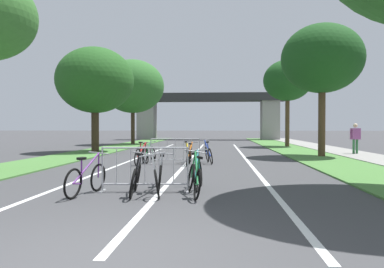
# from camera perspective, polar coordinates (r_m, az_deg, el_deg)

# --- Properties ---
(ground_plane) EXTENTS (300.00, 300.00, 0.00)m
(ground_plane) POSITION_cam_1_polar(r_m,az_deg,el_deg) (4.70, -13.69, -17.82)
(ground_plane) COLOR #3D3D3F
(grass_verge_left) EXTENTS (2.73, 49.84, 0.05)m
(grass_verge_left) POSITION_cam_1_polar(r_m,az_deg,el_deg) (25.78, -12.85, -2.29)
(grass_verge_left) COLOR #477A38
(grass_verge_left) RESTS_ON ground
(grass_verge_right) EXTENTS (2.73, 49.84, 0.05)m
(grass_verge_right) POSITION_cam_1_polar(r_m,az_deg,el_deg) (25.13, 14.99, -2.39)
(grass_verge_right) COLOR #477A38
(grass_verge_right) RESTS_ON ground
(sidewalk_path_right) EXTENTS (2.35, 49.84, 0.08)m
(sidewalk_path_right) POSITION_cam_1_polar(r_m,az_deg,el_deg) (25.73, 20.55, -2.30)
(sidewalk_path_right) COLOR gray
(sidewalk_path_right) RESTS_ON ground
(lane_stripe_center) EXTENTS (0.14, 28.83, 0.01)m
(lane_stripe_center) POSITION_cam_1_polar(r_m,az_deg,el_deg) (18.77, -0.12, -3.57)
(lane_stripe_center) COLOR silver
(lane_stripe_center) RESTS_ON ground
(lane_stripe_right_lane) EXTENTS (0.14, 28.83, 0.01)m
(lane_stripe_right_lane) POSITION_cam_1_polar(r_m,az_deg,el_deg) (18.76, 7.89, -3.58)
(lane_stripe_right_lane) COLOR silver
(lane_stripe_right_lane) RESTS_ON ground
(lane_stripe_left_lane) EXTENTS (0.14, 28.83, 0.01)m
(lane_stripe_left_lane) POSITION_cam_1_polar(r_m,az_deg,el_deg) (19.13, -7.98, -3.49)
(lane_stripe_left_lane) COLOR silver
(lane_stripe_left_lane) RESTS_ON ground
(overpass_bridge) EXTENTS (18.20, 2.91, 5.45)m
(overpass_bridge) POSITION_cam_1_polar(r_m,az_deg,el_deg) (45.50, 2.34, 3.80)
(overpass_bridge) COLOR #2D2D30
(overpass_bridge) RESTS_ON ground
(tree_left_cypress_far) EXTENTS (4.62, 4.62, 6.28)m
(tree_left_cypress_far) POSITION_cam_1_polar(r_m,az_deg,el_deg) (23.93, -14.18, 7.70)
(tree_left_cypress_far) COLOR #3D2D1E
(tree_left_cypress_far) RESTS_ON ground
(tree_left_oak_near) EXTENTS (5.37, 5.37, 7.28)m
(tree_left_oak_near) POSITION_cam_1_polar(r_m,az_deg,el_deg) (33.62, -8.77, 6.97)
(tree_left_oak_near) COLOR #3D2D1E
(tree_left_oak_near) RESTS_ON ground
(tree_right_oak_mid) EXTENTS (4.07, 4.07, 6.68)m
(tree_right_oak_mid) POSITION_cam_1_polar(r_m,az_deg,el_deg) (20.71, 18.72, 10.48)
(tree_right_oak_mid) COLOR #4C3823
(tree_right_oak_mid) RESTS_ON ground
(tree_right_pine_near) EXTENTS (3.64, 3.64, 6.59)m
(tree_right_pine_near) POSITION_cam_1_polar(r_m,az_deg,el_deg) (30.22, 13.96, 7.67)
(tree_right_pine_near) COLOR #4C3823
(tree_right_pine_near) RESTS_ON ground
(crowd_barrier_nearest) EXTENTS (2.08, 0.55, 1.05)m
(crowd_barrier_nearest) POSITION_cam_1_polar(r_m,az_deg,el_deg) (9.10, -6.98, -5.29)
(crowd_barrier_nearest) COLOR #ADADB2
(crowd_barrier_nearest) RESTS_ON ground
(crowd_barrier_second) EXTENTS (2.08, 0.54, 1.05)m
(crowd_barrier_second) POSITION_cam_1_polar(r_m,az_deg,el_deg) (15.76, -2.49, -2.60)
(crowd_barrier_second) COLOR #ADADB2
(crowd_barrier_second) RESTS_ON ground
(bicycle_green_0) EXTENTS (0.54, 1.77, 0.91)m
(bicycle_green_0) POSITION_cam_1_polar(r_m,az_deg,el_deg) (16.54, -6.37, -2.95)
(bicycle_green_0) COLOR black
(bicycle_green_0) RESTS_ON ground
(bicycle_black_1) EXTENTS (0.45, 1.71, 0.96)m
(bicycle_black_1) POSITION_cam_1_polar(r_m,az_deg,el_deg) (8.73, -8.35, -6.55)
(bicycle_black_1) COLOR black
(bicycle_black_1) RESTS_ON ground
(bicycle_teal_2) EXTENTS (0.55, 1.61, 0.97)m
(bicycle_teal_2) POSITION_cam_1_polar(r_m,az_deg,el_deg) (9.45, 0.86, -5.95)
(bicycle_teal_2) COLOR black
(bicycle_teal_2) RESTS_ON ground
(bicycle_silver_3) EXTENTS (0.55, 1.65, 0.94)m
(bicycle_silver_3) POSITION_cam_1_polar(r_m,az_deg,el_deg) (9.59, -4.70, -5.94)
(bicycle_silver_3) COLOR black
(bicycle_silver_3) RESTS_ON ground
(bicycle_yellow_4) EXTENTS (0.45, 1.58, 0.94)m
(bicycle_yellow_4) POSITION_cam_1_polar(r_m,az_deg,el_deg) (16.21, -0.51, -3.07)
(bicycle_yellow_4) COLOR black
(bicycle_yellow_4) RESTS_ON ground
(bicycle_white_5) EXTENTS (0.54, 1.62, 0.99)m
(bicycle_white_5) POSITION_cam_1_polar(r_m,az_deg,el_deg) (8.68, -5.32, -6.62)
(bicycle_white_5) COLOR black
(bicycle_white_5) RESTS_ON ground
(bicycle_blue_6) EXTENTS (0.62, 1.62, 1.00)m
(bicycle_blue_6) POSITION_cam_1_polar(r_m,az_deg,el_deg) (16.13, 2.47, -3.02)
(bicycle_blue_6) COLOR black
(bicycle_blue_6) RESTS_ON ground
(bicycle_orange_7) EXTENTS (0.53, 1.67, 0.96)m
(bicycle_orange_7) POSITION_cam_1_polar(r_m,az_deg,el_deg) (15.27, -0.41, -3.30)
(bicycle_orange_7) COLOR black
(bicycle_orange_7) RESTS_ON ground
(bicycle_red_8) EXTENTS (0.47, 1.71, 0.94)m
(bicycle_red_8) POSITION_cam_1_polar(r_m,az_deg,el_deg) (15.62, -7.50, -3.14)
(bicycle_red_8) COLOR black
(bicycle_red_8) RESTS_ON ground
(bicycle_purple_9) EXTENTS (0.63, 1.69, 0.95)m
(bicycle_purple_9) POSITION_cam_1_polar(r_m,az_deg,el_deg) (8.91, -15.38, -6.42)
(bicycle_purple_9) COLOR black
(bicycle_purple_9) RESTS_ON ground
(bicycle_green_10) EXTENTS (0.52, 1.75, 1.00)m
(bicycle_green_10) POSITION_cam_1_polar(r_m,az_deg,el_deg) (8.54, 0.36, -6.67)
(bicycle_green_10) COLOR black
(bicycle_green_10) RESTS_ON ground
(pedestrian_with_backpack) EXTENTS (0.61, 0.36, 1.71)m
(pedestrian_with_backpack) POSITION_cam_1_polar(r_m,az_deg,el_deg) (22.50, 23.04, -0.25)
(pedestrian_with_backpack) COLOR #33723F
(pedestrian_with_backpack) RESTS_ON ground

